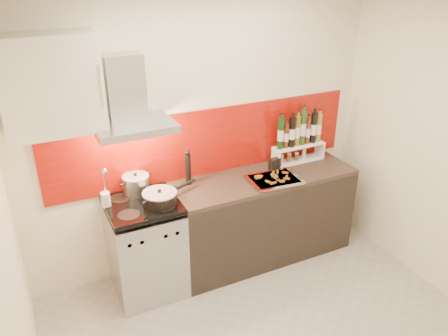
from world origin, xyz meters
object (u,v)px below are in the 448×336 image
range_stove (146,248)px  baking_tray (274,179)px  saute_pan (160,197)px  stock_pot (136,185)px  pepper_mill (188,168)px  counter (263,216)px

range_stove → baking_tray: size_ratio=1.81×
saute_pan → stock_pot: bearing=118.7°
stock_pot → saute_pan: bearing=-61.3°
range_stove → saute_pan: 0.54m
saute_pan → pepper_mill: bearing=34.6°
stock_pot → pepper_mill: 0.49m
counter → saute_pan: 1.18m
baking_tray → range_stove: bearing=174.2°
counter → pepper_mill: 0.95m
saute_pan → pepper_mill: (0.35, 0.24, 0.10)m
counter → stock_pot: size_ratio=7.74×
counter → baking_tray: 0.48m
pepper_mill → baking_tray: 0.81m
counter → baking_tray: size_ratio=3.58×
saute_pan → pepper_mill: size_ratio=1.60×
saute_pan → baking_tray: size_ratio=1.06×
stock_pot → saute_pan: (0.14, -0.25, -0.03)m
counter → pepper_mill: size_ratio=5.43×
stock_pot → saute_pan: stock_pot is taller
counter → range_stove: bearing=-179.8°
counter → baking_tray: baking_tray is taller
pepper_mill → stock_pot: bearing=178.7°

